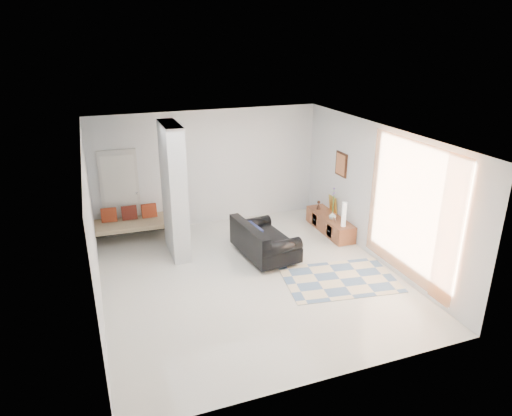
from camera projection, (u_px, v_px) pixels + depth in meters
name	position (u px, v px, depth m)	size (l,w,h in m)	color
floor	(250.00, 277.00, 8.88)	(6.00, 6.00, 0.00)	beige
ceiling	(249.00, 135.00, 7.88)	(6.00, 6.00, 0.00)	white
wall_back	(209.00, 168.00, 11.01)	(6.00, 6.00, 0.00)	silver
wall_front	(329.00, 292.00, 5.75)	(6.00, 6.00, 0.00)	silver
wall_left	(92.00, 232.00, 7.49)	(6.00, 6.00, 0.00)	silver
wall_right	(377.00, 194.00, 9.26)	(6.00, 6.00, 0.00)	silver
partition_column	(174.00, 191.00, 9.43)	(0.35, 1.20, 2.80)	silver
hallway_door	(121.00, 193.00, 10.43)	(0.85, 0.06, 2.04)	beige
curtain	(411.00, 211.00, 8.21)	(2.55, 2.55, 0.00)	orange
wall_art	(341.00, 164.00, 10.41)	(0.04, 0.45, 0.55)	#361B0E
media_console	(330.00, 224.00, 10.86)	(0.45, 1.65, 0.80)	brown
loveseat	(262.00, 241.00, 9.59)	(1.11, 1.69, 0.76)	silver
daybed	(137.00, 222.00, 10.44)	(1.98, 0.91, 0.77)	black
area_rug	(340.00, 279.00, 8.80)	(2.12, 1.41, 0.01)	beige
cylinder_lamp	(344.00, 214.00, 10.13)	(0.10, 0.10, 0.57)	beige
bronze_figurine	(319.00, 205.00, 11.19)	(0.11, 0.11, 0.21)	#311D16
vase	(332.00, 216.00, 10.59)	(0.17, 0.17, 0.17)	white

